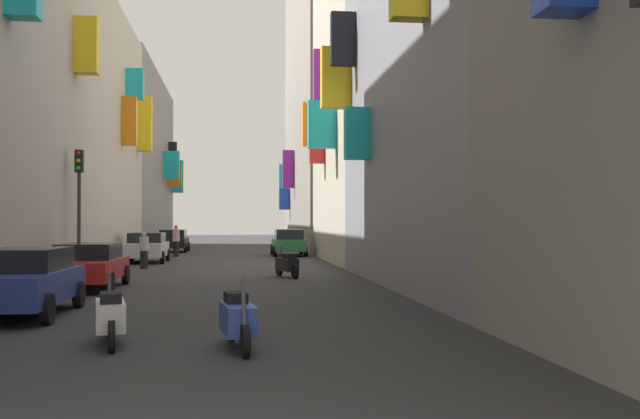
# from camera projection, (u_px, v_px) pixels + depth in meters

# --- Properties ---
(ground_plane) EXTENTS (140.00, 140.00, 0.00)m
(ground_plane) POSITION_uv_depth(u_px,v_px,m) (223.00, 263.00, 33.87)
(ground_plane) COLOR #2D2D30
(building_left_mid_b) EXTENTS (6.89, 16.26, 12.41)m
(building_left_mid_b) POSITION_uv_depth(u_px,v_px,m) (55.00, 133.00, 33.98)
(building_left_mid_b) COLOR #B2A899
(building_left_mid_b) RESTS_ON ground
(building_left_mid_c) EXTENTS (7.20, 20.93, 12.70)m
(building_left_mid_c) POSITION_uv_depth(u_px,v_px,m) (119.00, 162.00, 52.46)
(building_left_mid_c) COLOR slate
(building_left_mid_c) RESTS_ON ground
(building_right_mid_a) EXTENTS (7.13, 15.48, 16.49)m
(building_right_mid_a) POSITION_uv_depth(u_px,v_px,m) (481.00, 15.00, 21.60)
(building_right_mid_a) COLOR gray
(building_right_mid_a) RESTS_ON ground
(building_right_mid_b) EXTENTS (7.25, 12.28, 18.19)m
(building_right_mid_b) POSITION_uv_depth(u_px,v_px,m) (386.00, 78.00, 35.39)
(building_right_mid_b) COLOR #BCB29E
(building_right_mid_b) RESTS_ON ground
(building_right_far) EXTENTS (6.90, 21.96, 21.79)m
(building_right_far) POSITION_uv_depth(u_px,v_px,m) (335.00, 104.00, 53.88)
(building_right_far) COLOR gray
(building_right_far) RESTS_ON ground
(parked_car_black) EXTENTS (1.96, 4.25, 1.43)m
(parked_car_black) POSITION_uv_depth(u_px,v_px,m) (173.00, 240.00, 45.61)
(parked_car_black) COLOR black
(parked_car_black) RESTS_ON ground
(parked_car_red) EXTENTS (1.93, 4.23, 1.32)m
(parked_car_red) POSITION_uv_depth(u_px,v_px,m) (88.00, 264.00, 20.74)
(parked_car_red) COLOR #B21E1E
(parked_car_red) RESTS_ON ground
(parked_car_green) EXTENTS (1.91, 4.23, 1.51)m
(parked_car_green) POSITION_uv_depth(u_px,v_px,m) (289.00, 242.00, 40.74)
(parked_car_green) COLOR #236638
(parked_car_green) RESTS_ON ground
(parked_car_silver) EXTENTS (1.96, 4.04, 1.41)m
(parked_car_silver) POSITION_uv_depth(u_px,v_px,m) (146.00, 247.00, 34.01)
(parked_car_silver) COLOR #B7B7BC
(parked_car_silver) RESTS_ON ground
(parked_car_blue) EXTENTS (1.86, 4.14, 1.40)m
(parked_car_blue) POSITION_uv_depth(u_px,v_px,m) (24.00, 280.00, 14.79)
(parked_car_blue) COLOR navy
(parked_car_blue) RESTS_ON ground
(scooter_black) EXTENTS (0.78, 1.89, 1.13)m
(scooter_black) POSITION_uv_depth(u_px,v_px,m) (287.00, 264.00, 24.87)
(scooter_black) COLOR black
(scooter_black) RESTS_ON ground
(scooter_white) EXTENTS (0.66, 1.95, 1.13)m
(scooter_white) POSITION_uv_depth(u_px,v_px,m) (110.00, 316.00, 11.34)
(scooter_white) COLOR silver
(scooter_white) RESTS_ON ground
(scooter_blue) EXTENTS (0.60, 1.97, 1.13)m
(scooter_blue) POSITION_uv_depth(u_px,v_px,m) (238.00, 319.00, 10.97)
(scooter_blue) COLOR #2D4CAD
(scooter_blue) RESTS_ON ground
(pedestrian_crossing) EXTENTS (0.50, 0.50, 1.78)m
(pedestrian_crossing) POSITION_uv_depth(u_px,v_px,m) (176.00, 241.00, 39.30)
(pedestrian_crossing) COLOR black
(pedestrian_crossing) RESTS_ON ground
(pedestrian_near_left) EXTENTS (0.52, 0.52, 1.54)m
(pedestrian_near_left) POSITION_uv_depth(u_px,v_px,m) (144.00, 250.00, 29.52)
(pedestrian_near_left) COLOR black
(pedestrian_near_left) RESTS_ON ground
(traffic_light_near_corner) EXTENTS (0.26, 0.34, 4.35)m
(traffic_light_near_corner) POSITION_uv_depth(u_px,v_px,m) (79.00, 192.00, 23.70)
(traffic_light_near_corner) COLOR #2D2D2D
(traffic_light_near_corner) RESTS_ON ground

